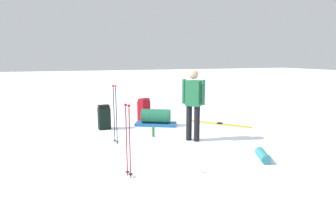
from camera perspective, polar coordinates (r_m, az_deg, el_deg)
The scene contains 10 objects.
ground_plane at distance 7.10m, azimuth 0.00°, elevation -5.56°, with size 80.00×80.00×0.00m, color white.
skier_standing at distance 6.80m, azimuth 5.03°, elevation 1.91°, with size 0.44×0.42×1.70m.
ski_pair_near at distance 8.77m, azimuth 10.19°, elevation -2.54°, with size 1.52×1.37×0.05m.
backpack_large_dark at distance 9.15m, azimuth -4.81°, elevation 0.27°, with size 0.41×0.44×0.70m.
backpack_bright at distance 8.19m, azimuth -12.55°, elevation -1.24°, with size 0.26×0.34×0.68m.
ski_poles_planted_near at distance 4.78m, azimuth -7.94°, elevation -5.08°, with size 0.17×0.10×1.24m.
ski_poles_planted_far at distance 6.67m, azimuth -10.45°, elevation -0.12°, with size 0.18×0.10×1.37m.
gear_sled at distance 8.44m, azimuth -2.42°, elevation -1.41°, with size 0.95×1.26×0.49m.
sleeping_mat_rolled at distance 5.96m, azimuth 18.27°, elevation -8.39°, with size 0.18×0.18×0.55m, color teal.
thermos_bottle at distance 7.28m, azimuth -2.94°, elevation -4.12°, with size 0.07×0.07×0.26m, color #27692D.
Camera 1 is at (-6.38, 2.41, 1.97)m, focal length 30.72 mm.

